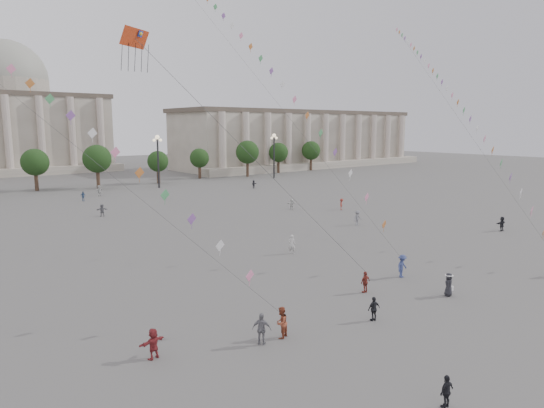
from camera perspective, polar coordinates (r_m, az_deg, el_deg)
ground at (r=36.89m, az=14.37°, el=-10.67°), size 360.00×360.00×0.00m
hall_east at (r=154.08m, az=3.39°, el=7.64°), size 84.00×26.22×17.20m
hall_central at (r=152.46m, az=-28.38°, el=8.75°), size 48.30×34.30×35.50m
tree_row at (r=102.77m, az=-22.78°, el=4.54°), size 137.12×5.12×8.00m
lamp_post_mid_east at (r=100.44m, az=-13.29°, el=6.04°), size 2.00×0.90×10.65m
lamp_post_far_east at (r=116.48m, az=0.24°, el=6.67°), size 2.00×0.90×10.65m
person_crowd_0 at (r=86.73m, az=-21.34°, el=0.86°), size 1.00×0.54×1.62m
person_crowd_3 at (r=63.77m, az=25.42°, el=-2.12°), size 1.64×0.63×1.74m
person_crowd_4 at (r=92.10m, az=-19.67°, el=1.50°), size 1.88×1.24×1.94m
person_crowd_6 at (r=61.91m, az=10.02°, el=-1.61°), size 1.26×0.79×1.88m
person_crowd_7 at (r=72.70m, az=2.33°, el=0.00°), size 1.49×1.31×1.63m
person_crowd_8 at (r=72.88m, az=8.19°, el=-0.02°), size 1.26×1.21×1.72m
person_crowd_9 at (r=97.65m, az=-2.16°, el=2.34°), size 1.59×0.93×1.64m
person_crowd_12 at (r=71.00m, az=-19.36°, el=-0.69°), size 1.64×0.70×1.72m
person_crowd_13 at (r=47.45m, az=2.34°, el=-4.74°), size 0.81×0.81×1.90m
tourist_0 at (r=37.29m, az=10.92°, el=-9.00°), size 0.97×0.42×1.64m
tourist_1 at (r=32.30m, az=11.90°, el=-11.97°), size 0.98×0.54×1.58m
tourist_2 at (r=27.64m, az=-13.79°, el=-15.66°), size 1.64×0.81×1.69m
tourist_3 at (r=28.40m, az=-1.21°, el=-14.48°), size 1.07×1.13×1.87m
tourist_4 at (r=24.15m, az=19.85°, el=-20.02°), size 0.90×0.38×1.52m
kite_flyer_0 at (r=29.22m, az=1.10°, el=-13.77°), size 1.13×1.03×1.89m
kite_flyer_1 at (r=41.54m, az=15.08°, el=-7.06°), size 1.35×0.92×1.92m
hat_person at (r=38.20m, az=20.07°, el=-8.84°), size 1.00×0.88×1.72m
dragon_kite at (r=30.51m, az=-15.39°, el=16.70°), size 8.69×3.23×22.43m
kite_train_mid at (r=66.01m, az=-6.16°, el=20.96°), size 5.46×58.03×74.57m
kite_train_east at (r=74.80m, az=19.37°, el=13.01°), size 38.69×45.79×68.41m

